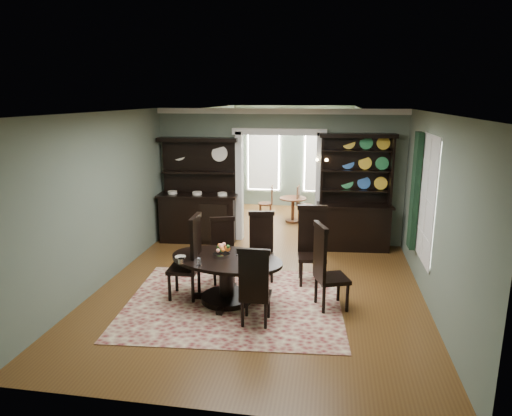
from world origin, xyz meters
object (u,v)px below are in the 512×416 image
at_px(sideboard, 199,206).
at_px(dining_table, 226,271).
at_px(welsh_dresser, 354,208).
at_px(parlor_table, 293,206).

bearing_deg(sideboard, dining_table, -70.25).
height_order(dining_table, sideboard, sideboard).
height_order(welsh_dresser, parlor_table, welsh_dresser).
distance_m(dining_table, parlor_table, 5.08).
bearing_deg(welsh_dresser, dining_table, -129.12).
distance_m(sideboard, parlor_table, 2.83).
bearing_deg(welsh_dresser, parlor_table, 122.86).
relative_size(sideboard, parlor_table, 3.35).
bearing_deg(parlor_table, dining_table, -97.29).
bearing_deg(dining_table, sideboard, 127.43).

